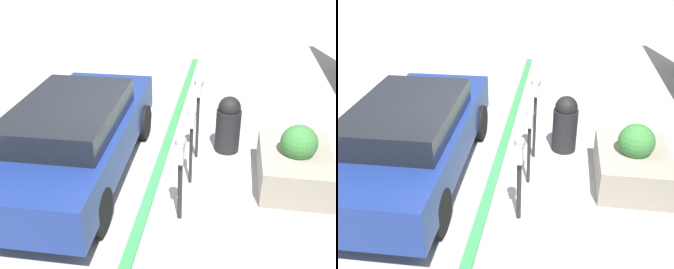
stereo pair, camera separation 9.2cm
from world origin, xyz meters
TOP-DOWN VIEW (x-y plane):
  - ground_plane at (0.00, 0.00)m, footprint 40.00×40.00m
  - curb_strip at (0.00, 0.08)m, footprint 13.50×0.16m
  - parking_meter_nearest at (-0.86, -0.46)m, footprint 0.18×0.16m
  - parking_meter_second at (0.06, -0.51)m, footprint 0.15×0.13m
  - parking_meter_middle at (0.88, -0.53)m, footprint 0.20×0.17m
  - planter_box at (0.30, -2.19)m, footprint 1.49×1.14m
  - parked_car_front at (0.04, 1.39)m, footprint 4.53×1.81m
  - trash_bin at (1.24, -1.08)m, footprint 0.46×0.46m

SIDE VIEW (x-z plane):
  - ground_plane at x=0.00m, z-range 0.00..0.00m
  - curb_strip at x=0.00m, z-range 0.00..0.04m
  - planter_box at x=0.30m, z-range -0.16..0.90m
  - trash_bin at x=1.24m, z-range 0.00..1.09m
  - parked_car_front at x=0.04m, z-range 0.06..1.46m
  - parking_meter_second at x=0.06m, z-range 0.27..1.60m
  - parking_meter_nearest at x=-0.86m, z-range 0.28..1.62m
  - parking_meter_middle at x=0.88m, z-range 0.41..1.97m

